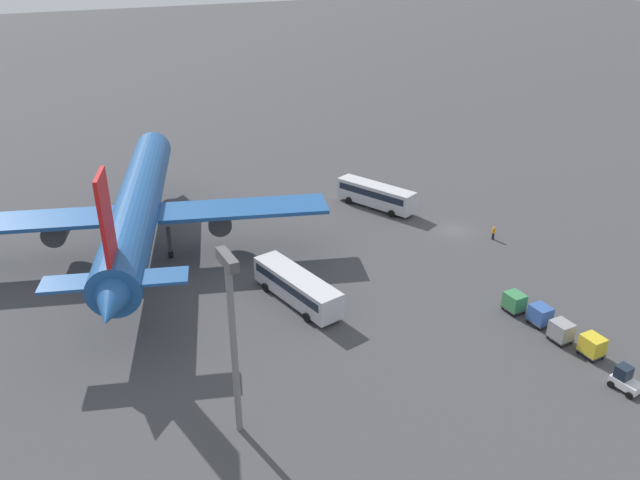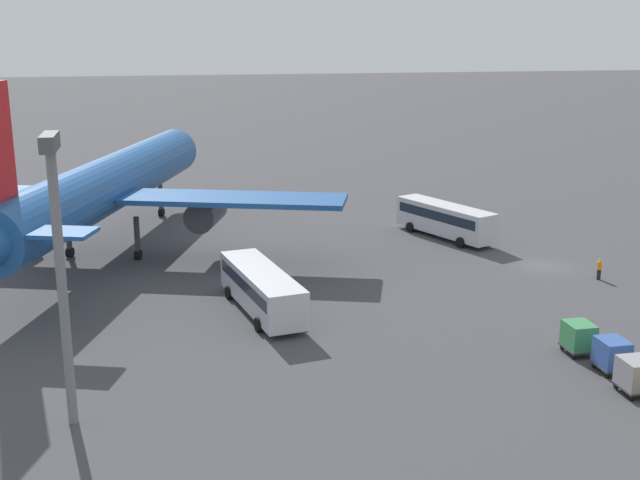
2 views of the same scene
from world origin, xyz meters
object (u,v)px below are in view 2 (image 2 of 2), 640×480
cargo_cart_blue (612,353)px  cargo_cart_green (579,336)px  airplane (106,187)px  shuttle_bus_far (262,287)px  worker_person (599,269)px  cargo_cart_grey (636,374)px  shuttle_bus_near (445,218)px

cargo_cart_blue → cargo_cart_green: same height
airplane → cargo_cart_green: (-29.80, -29.85, -5.02)m
airplane → shuttle_bus_far: size_ratio=4.02×
cargo_cart_blue → cargo_cart_green: 2.98m
airplane → shuttle_bus_far: bearing=-129.1°
airplane → cargo_cart_blue: (-32.73, -30.37, -5.02)m
cargo_cart_green → cargo_cart_blue: bearing=-169.9°
worker_person → cargo_cart_grey: 21.80m
shuttle_bus_far → airplane: bearing=22.1°
shuttle_bus_near → shuttle_bus_far: bearing=108.0°
shuttle_bus_far → cargo_cart_green: 21.85m
cargo_cart_grey → cargo_cart_green: size_ratio=1.00×
worker_person → shuttle_bus_far: bearing=94.2°
worker_person → cargo_cart_grey: (-19.68, 9.35, 0.32)m
cargo_cart_blue → shuttle_bus_far: bearing=52.2°
cargo_cart_grey → cargo_cart_green: bearing=2.0°
shuttle_bus_far → cargo_cart_green: shuttle_bus_far is taller
shuttle_bus_near → cargo_cart_blue: shuttle_bus_near is taller
airplane → cargo_cart_green: size_ratio=23.71×
shuttle_bus_far → cargo_cart_green: size_ratio=5.90×
airplane → cargo_cart_green: 42.48m
worker_person → cargo_cart_green: (-13.82, 9.56, 0.32)m
cargo_cart_green → shuttle_bus_far: bearing=57.4°
shuttle_bus_near → cargo_cart_green: size_ratio=5.69×
worker_person → airplane: bearing=67.9°
shuttle_bus_near → worker_person: size_ratio=6.73×
shuttle_bus_near → cargo_cart_green: 29.29m
airplane → cargo_cart_blue: 44.94m
shuttle_bus_far → cargo_cart_grey: bearing=-143.8°
worker_person → cargo_cart_grey: size_ratio=0.84×
shuttle_bus_near → cargo_cart_grey: shuttle_bus_near is taller
cargo_cart_green → worker_person: bearing=-34.7°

